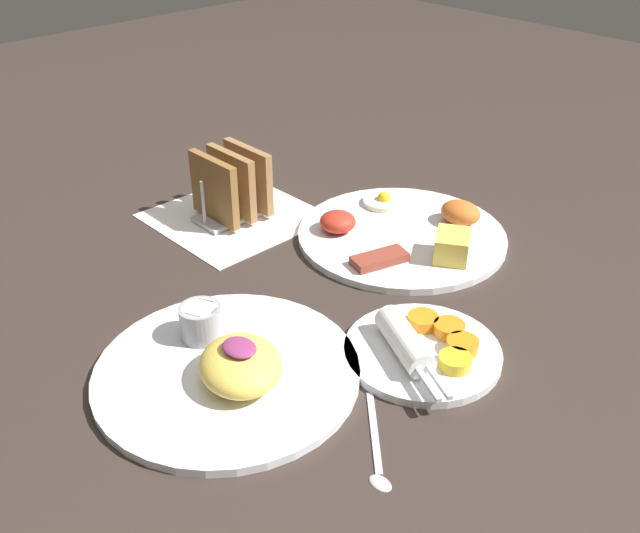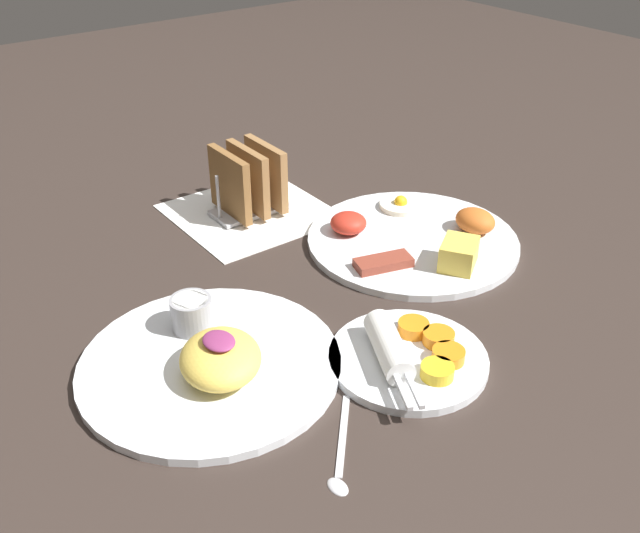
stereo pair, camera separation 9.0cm
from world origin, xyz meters
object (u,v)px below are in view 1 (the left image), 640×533
(toast_rack, at_px, (232,186))
(plate_condiments, at_px, (422,348))
(plate_foreground, at_px, (229,366))
(plate_breakfast, at_px, (405,233))

(toast_rack, bearing_deg, plate_condiments, -7.52)
(plate_condiments, relative_size, plate_foreground, 0.61)
(plate_foreground, distance_m, toast_rack, 0.37)
(plate_foreground, bearing_deg, plate_breakfast, 100.39)
(plate_foreground, bearing_deg, plate_condiments, 55.51)
(plate_breakfast, bearing_deg, plate_condiments, -45.33)
(plate_breakfast, xyz_separation_m, toast_rack, (-0.22, -0.14, 0.04))
(plate_condiments, bearing_deg, toast_rack, 172.48)
(plate_breakfast, relative_size, plate_condiments, 1.69)
(plate_condiments, height_order, toast_rack, toast_rack)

